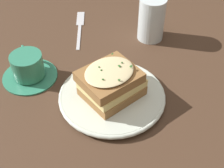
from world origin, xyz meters
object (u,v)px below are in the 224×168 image
object	(u,v)px
dinner_plate	(112,96)
fork	(80,25)
sandwich	(111,83)
water_glass	(152,19)
teacup_with_saucer	(28,68)

from	to	relation	value
dinner_plate	fork	world-z (taller)	dinner_plate
dinner_plate	sandwich	xyz separation A→B (m)	(0.00, -0.00, 0.04)
water_glass	teacup_with_saucer	bearing A→B (deg)	17.99
teacup_with_saucer	fork	bearing A→B (deg)	-45.26
dinner_plate	teacup_with_saucer	bearing A→B (deg)	-30.97
sandwich	fork	bearing A→B (deg)	-82.94
teacup_with_saucer	dinner_plate	bearing A→B (deg)	-130.94
sandwich	teacup_with_saucer	xyz separation A→B (m)	(0.18, -0.11, -0.02)
dinner_plate	fork	xyz separation A→B (m)	(0.04, -0.31, -0.01)
fork	sandwich	bearing A→B (deg)	-74.28
water_glass	dinner_plate	bearing A→B (deg)	55.89
fork	water_glass	bearing A→B (deg)	-18.12
teacup_with_saucer	sandwich	bearing A→B (deg)	-131.13
teacup_with_saucer	water_glass	xyz separation A→B (m)	(-0.33, -0.11, 0.03)
sandwich	dinner_plate	bearing A→B (deg)	171.87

